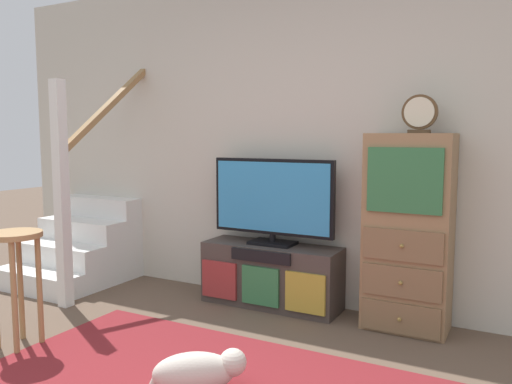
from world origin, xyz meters
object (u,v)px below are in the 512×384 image
(side_cabinet, at_px, (408,233))
(media_console, at_px, (271,275))
(dog, at_px, (199,371))
(bar_stool_near, at_px, (16,263))
(television, at_px, (273,199))
(desk_clock, at_px, (420,114))

(side_cabinet, bearing_deg, media_console, -179.46)
(media_console, relative_size, dog, 2.33)
(bar_stool_near, xyz_separation_m, dog, (1.38, 0.05, -0.44))
(side_cabinet, distance_m, dog, 1.74)
(media_console, relative_size, side_cabinet, 0.81)
(media_console, relative_size, bar_stool_near, 1.49)
(television, relative_size, desk_clock, 3.99)
(side_cabinet, height_order, bar_stool_near, side_cabinet)
(television, height_order, side_cabinet, side_cabinet)
(desk_clock, relative_size, dog, 0.54)
(television, distance_m, side_cabinet, 1.08)
(media_console, bearing_deg, dog, -78.47)
(side_cabinet, xyz_separation_m, desk_clock, (0.05, -0.01, 0.82))
(bar_stool_near, bearing_deg, desk_clock, 34.12)
(media_console, relative_size, television, 1.09)
(dog, bearing_deg, television, 101.35)
(television, xyz_separation_m, dog, (0.29, -1.47, -0.75))
(side_cabinet, relative_size, bar_stool_near, 1.83)
(television, bearing_deg, desk_clock, -1.47)
(desk_clock, bearing_deg, side_cabinet, 164.58)
(television, distance_m, bar_stool_near, 1.89)
(media_console, relative_size, desk_clock, 4.35)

